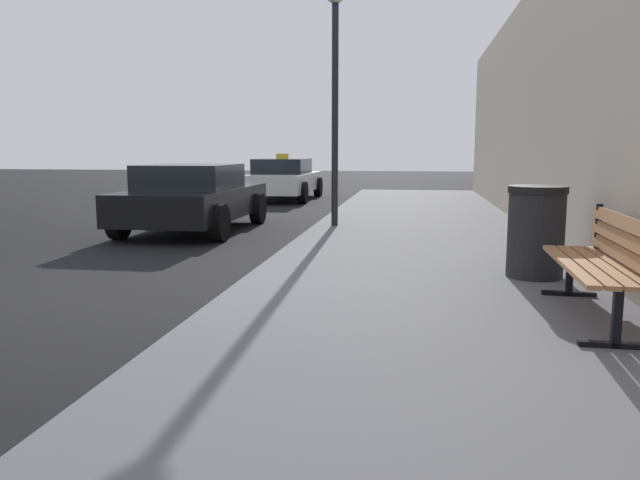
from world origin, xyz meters
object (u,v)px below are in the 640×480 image
(bench, at_px, (604,257))
(street_lamp, at_px, (335,62))
(car_white, at_px, (284,179))
(trash_bin, at_px, (536,231))
(car_black, at_px, (194,197))

(bench, xyz_separation_m, street_lamp, (-3.00, 5.97, 2.43))
(street_lamp, height_order, car_white, street_lamp)
(trash_bin, distance_m, street_lamp, 5.66)
(street_lamp, height_order, car_black, street_lamp)
(trash_bin, distance_m, car_black, 6.91)
(trash_bin, bearing_deg, car_white, 114.27)
(bench, height_order, trash_bin, trash_bin)
(trash_bin, relative_size, street_lamp, 0.23)
(car_black, relative_size, car_white, 0.92)
(street_lamp, relative_size, car_white, 0.97)
(bench, xyz_separation_m, car_white, (-5.58, 13.57, -0.02))
(trash_bin, distance_m, car_white, 13.03)
(trash_bin, bearing_deg, street_lamp, 122.94)
(bench, distance_m, car_white, 14.67)
(bench, height_order, car_black, car_black)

